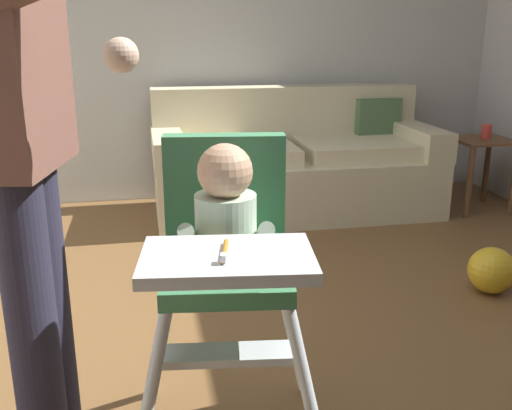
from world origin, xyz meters
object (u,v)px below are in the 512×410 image
(high_chair, at_px, (226,242))
(side_table, at_px, (480,158))
(sippy_cup, at_px, (486,132))
(adult_standing, at_px, (22,146))
(toy_ball, at_px, (492,270))
(couch, at_px, (295,165))

(high_chair, xyz_separation_m, side_table, (2.13, 2.14, -0.30))
(sippy_cup, bearing_deg, adult_standing, -142.85)
(high_chair, height_order, adult_standing, adult_standing)
(adult_standing, bearing_deg, sippy_cup, 47.52)
(high_chair, bearing_deg, side_table, 142.47)
(high_chair, bearing_deg, toy_ball, 128.00)
(couch, height_order, high_chair, high_chair)
(couch, relative_size, sippy_cup, 19.74)
(adult_standing, bearing_deg, high_chair, 0.06)
(couch, xyz_separation_m, side_table, (1.30, -0.26, 0.05))
(toy_ball, xyz_separation_m, side_table, (0.69, 1.29, 0.26))
(adult_standing, bearing_deg, toy_ball, 31.27)
(adult_standing, bearing_deg, couch, 69.51)
(couch, bearing_deg, adult_standing, -30.86)
(toy_ball, xyz_separation_m, sippy_cup, (0.72, 1.29, 0.45))
(adult_standing, distance_m, sippy_cup, 3.40)
(toy_ball, relative_size, side_table, 0.44)
(adult_standing, height_order, side_table, adult_standing)
(couch, xyz_separation_m, sippy_cup, (1.32, -0.26, 0.24))
(toy_ball, height_order, sippy_cup, sippy_cup)
(high_chair, height_order, toy_ball, high_chair)
(couch, bearing_deg, sippy_cup, 79.05)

